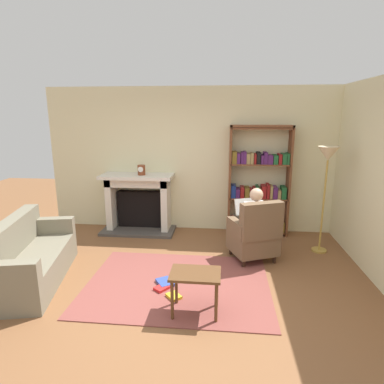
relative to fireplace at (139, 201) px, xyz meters
The scene contains 13 objects.
ground 2.59m from the fireplace, 65.80° to the right, with size 14.00×14.00×0.00m, color brown.
back_wall 1.31m from the fireplace, 13.71° to the left, with size 5.60×0.10×2.70m, color beige.
side_wall_right 3.90m from the fireplace, 15.89° to the right, with size 0.10×5.20×2.70m, color beige.
area_rug 2.32m from the fireplace, 62.66° to the right, with size 2.40×1.80×0.01m, color brown.
fireplace is the anchor object (origin of this frame).
mantel_clock 0.63m from the fireplace, 46.16° to the right, with size 0.14×0.14×0.18m.
bookshelf 2.27m from the fireplace, ahead, with size 1.10×0.32×2.02m.
armchair_reading 2.40m from the fireplace, 28.75° to the right, with size 0.83×0.82×0.97m.
seated_reader 2.31m from the fireplace, 26.93° to the right, with size 0.50×0.59×1.14m.
sofa_floral 2.33m from the fireplace, 114.26° to the right, with size 1.06×1.81×0.85m.
side_table 2.92m from the fireplace, 63.01° to the right, with size 0.56×0.39×0.50m.
scattered_books 2.36m from the fireplace, 65.29° to the right, with size 0.60×0.70×0.04m.
floor_lamp 3.39m from the fireplace, 12.27° to the right, with size 0.32×0.32×1.72m.
Camera 1 is at (0.58, -3.52, 2.20)m, focal length 30.10 mm.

